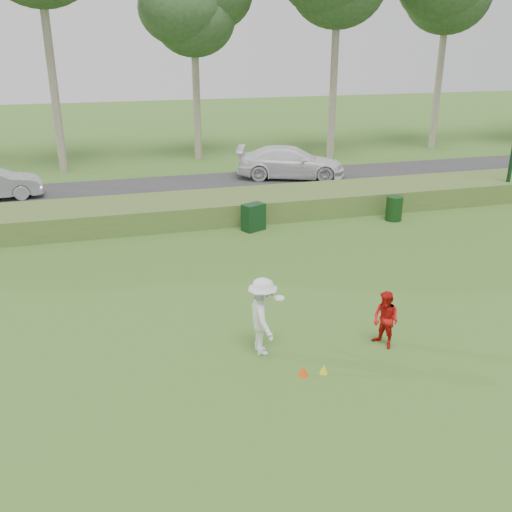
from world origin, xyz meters
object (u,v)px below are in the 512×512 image
object	(u,v)px
cone_orange	(303,371)
car_right	(291,162)
cone_yellow	(324,369)
trash_bin	(394,208)
player_white	(263,316)
utility_cabinet	(253,217)
player_red	(386,320)

from	to	relation	value
cone_orange	car_right	size ratio (longest dim) A/B	0.04
cone_orange	cone_yellow	xyz separation A→B (m)	(0.49, -0.04, -0.02)
trash_bin	player_white	bearing A→B (deg)	-133.21
cone_yellow	trash_bin	size ratio (longest dim) A/B	0.21
player_white	trash_bin	world-z (taller)	player_white
player_white	trash_bin	xyz separation A→B (m)	(8.21, 8.74, -0.46)
trash_bin	cone_orange	bearing A→B (deg)	-127.37
cone_orange	utility_cabinet	distance (m)	10.40
player_red	cone_yellow	distance (m)	2.11
utility_cabinet	trash_bin	xyz separation A→B (m)	(5.95, -0.30, -0.03)
cone_orange	cone_yellow	size ratio (longest dim) A/B	1.16
player_red	trash_bin	xyz separation A→B (m)	(5.24, 9.26, -0.21)
cone_orange	car_right	distance (m)	19.08
player_white	car_right	xyz separation A→B (m)	(6.47, 16.92, -0.08)
player_red	utility_cabinet	world-z (taller)	player_red
car_right	player_red	bearing A→B (deg)	-172.68
cone_yellow	utility_cabinet	xyz separation A→B (m)	(1.17, 10.30, 0.43)
utility_cabinet	player_white	bearing A→B (deg)	-128.86
cone_orange	trash_bin	distance (m)	12.54
player_red	car_right	size ratio (longest dim) A/B	0.25
player_red	cone_orange	xyz separation A→B (m)	(-2.37, -0.70, -0.60)
player_red	cone_orange	distance (m)	2.54
player_red	trash_bin	world-z (taller)	player_red
trash_bin	car_right	size ratio (longest dim) A/B	0.18
player_red	car_right	xyz separation A→B (m)	(3.50, 17.43, 0.17)
player_white	trash_bin	bearing A→B (deg)	-42.37
player_white	car_right	bearing A→B (deg)	-20.10
utility_cabinet	trash_bin	world-z (taller)	utility_cabinet
player_red	utility_cabinet	size ratio (longest dim) A/B	1.35
utility_cabinet	car_right	bearing A→B (deg)	37.01
player_red	cone_yellow	bearing A→B (deg)	-90.55
cone_yellow	car_right	xyz separation A→B (m)	(5.38, 18.18, 0.78)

